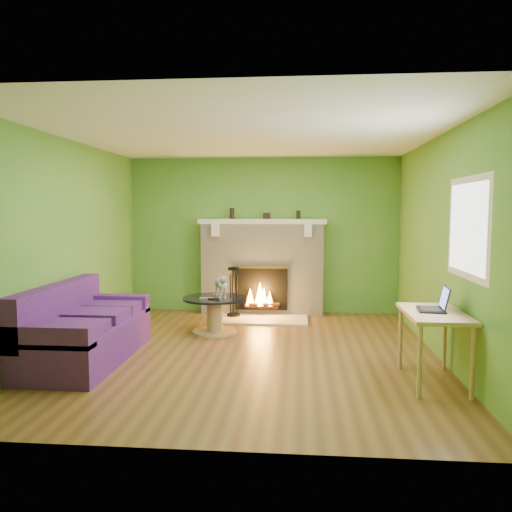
% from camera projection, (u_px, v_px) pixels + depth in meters
% --- Properties ---
extents(floor, '(5.00, 5.00, 0.00)m').
position_uv_depth(floor, '(248.00, 352.00, 6.05)').
color(floor, brown).
rests_on(floor, ground).
extents(ceiling, '(5.00, 5.00, 0.00)m').
position_uv_depth(ceiling, '(247.00, 135.00, 5.82)').
color(ceiling, white).
rests_on(ceiling, wall_back).
extents(wall_back, '(5.00, 0.00, 5.00)m').
position_uv_depth(wall_back, '(263.00, 235.00, 8.42)').
color(wall_back, '#468A2D').
rests_on(wall_back, floor).
extents(wall_front, '(5.00, 0.00, 5.00)m').
position_uv_depth(wall_front, '(210.00, 271.00, 3.46)').
color(wall_front, '#468A2D').
rests_on(wall_front, floor).
extents(wall_left, '(0.00, 5.00, 5.00)m').
position_uv_depth(wall_left, '(66.00, 245.00, 6.13)').
color(wall_left, '#468A2D').
rests_on(wall_left, floor).
extents(wall_right, '(0.00, 5.00, 5.00)m').
position_uv_depth(wall_right, '(442.00, 247.00, 5.74)').
color(wall_right, '#468A2D').
rests_on(wall_right, floor).
extents(window_frame, '(0.00, 1.20, 1.20)m').
position_uv_depth(window_frame, '(468.00, 228.00, 4.82)').
color(window_frame, silver).
rests_on(window_frame, wall_right).
extents(window_pane, '(0.00, 1.06, 1.06)m').
position_uv_depth(window_pane, '(467.00, 228.00, 4.83)').
color(window_pane, white).
rests_on(window_pane, wall_right).
extents(fireplace, '(2.10, 0.46, 1.58)m').
position_uv_depth(fireplace, '(262.00, 268.00, 8.28)').
color(fireplace, '#BCB29C').
rests_on(fireplace, floor).
extents(hearth, '(1.50, 0.75, 0.03)m').
position_uv_depth(hearth, '(260.00, 319.00, 7.84)').
color(hearth, beige).
rests_on(hearth, floor).
extents(mantel, '(2.10, 0.28, 0.08)m').
position_uv_depth(mantel, '(262.00, 221.00, 8.19)').
color(mantel, beige).
rests_on(mantel, fireplace).
extents(sofa, '(0.89, 1.96, 0.88)m').
position_uv_depth(sofa, '(83.00, 331.00, 5.72)').
color(sofa, '#441757').
rests_on(sofa, floor).
extents(coffee_table, '(0.89, 0.89, 0.50)m').
position_uv_depth(coffee_table, '(215.00, 312.00, 7.01)').
color(coffee_table, tan).
rests_on(coffee_table, floor).
extents(desk, '(0.57, 0.97, 0.72)m').
position_uv_depth(desk, '(434.00, 320.00, 4.93)').
color(desk, tan).
rests_on(desk, floor).
extents(cat, '(0.37, 0.57, 0.33)m').
position_uv_depth(cat, '(221.00, 285.00, 7.02)').
color(cat, slate).
rests_on(cat, coffee_table).
extents(remote_silver, '(0.17, 0.06, 0.02)m').
position_uv_depth(remote_silver, '(206.00, 298.00, 6.88)').
color(remote_silver, gray).
rests_on(remote_silver, coffee_table).
extents(remote_black, '(0.17, 0.08, 0.02)m').
position_uv_depth(remote_black, '(214.00, 299.00, 6.81)').
color(remote_black, black).
rests_on(remote_black, coffee_table).
extents(laptop, '(0.33, 0.36, 0.25)m').
position_uv_depth(laptop, '(432.00, 298.00, 4.96)').
color(laptop, black).
rests_on(laptop, desk).
extents(fire_tools, '(0.21, 0.21, 0.79)m').
position_uv_depth(fire_tools, '(233.00, 291.00, 7.99)').
color(fire_tools, black).
rests_on(fire_tools, hearth).
extents(mantel_vase_left, '(0.08, 0.08, 0.18)m').
position_uv_depth(mantel_vase_left, '(232.00, 213.00, 8.25)').
color(mantel_vase_left, black).
rests_on(mantel_vase_left, mantel).
extents(mantel_vase_right, '(0.07, 0.07, 0.14)m').
position_uv_depth(mantel_vase_right, '(298.00, 215.00, 8.16)').
color(mantel_vase_right, black).
rests_on(mantel_vase_right, mantel).
extents(mantel_box, '(0.12, 0.08, 0.10)m').
position_uv_depth(mantel_box, '(267.00, 216.00, 8.21)').
color(mantel_box, black).
rests_on(mantel_box, mantel).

